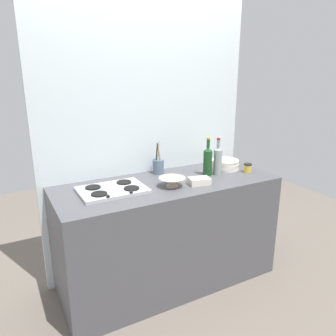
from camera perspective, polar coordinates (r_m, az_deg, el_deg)
The scene contains 11 objects.
ground_plane at distance 3.03m, azimuth 0.00°, elevation -18.83°, with size 6.00×6.00×0.00m, color #6B6056.
counter_block at distance 2.80m, azimuth 0.00°, elevation -11.28°, with size 1.80×0.70×0.90m, color #4C4C51.
backsplash_panel at distance 2.85m, azimuth -3.68°, elevation 7.27°, with size 1.90×0.06×2.59m, color silver.
stovetop_hob at distance 2.45m, azimuth -9.71°, elevation -3.76°, with size 0.49×0.35×0.04m.
plate_stack at distance 3.00m, azimuth 9.88°, elevation 0.62°, with size 0.25×0.25×0.09m.
wine_bottle_leftmost at distance 2.79m, azimuth 6.95°, elevation 1.31°, with size 0.07×0.07×0.33m.
wine_bottle_mid_left at distance 2.82m, azimuth 8.69°, elevation 1.39°, with size 0.07×0.07×0.32m.
mixing_bowl at distance 2.51m, azimuth 0.71°, elevation -2.41°, with size 0.21×0.21×0.07m.
butter_dish at distance 2.58m, azimuth 5.50°, elevation -2.29°, with size 0.16×0.11×0.05m, color silver.
utensil_crock at distance 2.83m, azimuth -1.72°, elevation 0.40°, with size 0.10×0.10×0.28m.
condiment_jar_front at distance 2.95m, azimuth 13.74°, elevation 0.03°, with size 0.07×0.07×0.08m.
Camera 1 is at (-1.18, -2.17, 1.75)m, focal length 34.84 mm.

